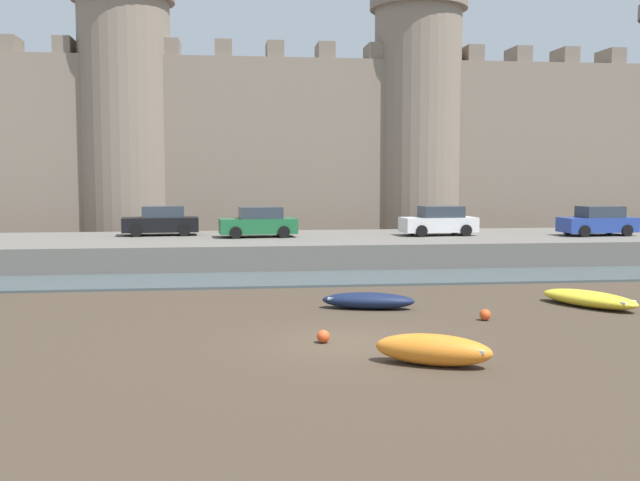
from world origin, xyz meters
name	(u,v)px	position (x,y,z in m)	size (l,w,h in m)	color
ground_plane	(344,342)	(0.00, 0.00, 0.00)	(160.00, 160.00, 0.00)	#423528
water_channel	(301,279)	(0.00, 12.36, 0.05)	(80.00, 4.50, 0.10)	#47565B
quay_road	(288,249)	(0.00, 19.61, 0.65)	(70.56, 10.00, 1.30)	#666059
castle	(275,133)	(0.00, 30.22, 7.44)	(65.15, 6.59, 19.73)	gray
rowboat_foreground_left	(368,300)	(1.64, 5.05, 0.30)	(3.37, 1.77, 0.57)	#141E3D
rowboat_foreground_right	(589,298)	(9.48, 4.50, 0.30)	(2.98, 3.86, 0.56)	yellow
rowboat_midflat_centre	(433,349)	(1.80, -2.72, 0.40)	(3.02, 2.14, 0.77)	orange
mooring_buoy_near_shore	(485,315)	(4.99, 2.56, 0.18)	(0.37, 0.37, 0.37)	#E04C1E
mooring_buoy_off_centre	(323,336)	(-0.57, 0.02, 0.18)	(0.36, 0.36, 0.36)	#E04C1E
car_quay_centre_east	(259,223)	(-1.55, 19.84, 2.08)	(4.22, 2.13, 1.62)	#1E6638
car_quay_east	(439,221)	(8.38, 19.75, 2.08)	(4.22, 2.13, 1.62)	silver
car_quay_centre_west	(161,221)	(-6.85, 21.64, 2.08)	(4.22, 2.13, 1.62)	black
car_quay_west	(598,221)	(17.05, 18.62, 2.08)	(4.22, 2.13, 1.62)	#263F99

